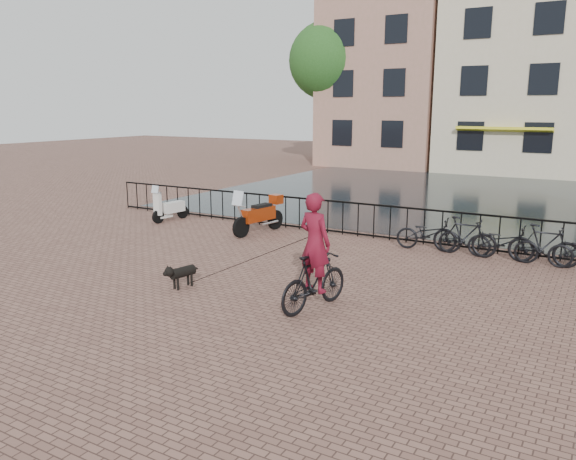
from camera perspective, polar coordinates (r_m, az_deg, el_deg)
The scene contains 14 objects.
ground at distance 10.05m, azimuth -8.78°, elevation -9.90°, with size 100.00×100.00×0.00m, color brown.
canal_water at distance 25.47m, azimuth 16.45°, elevation 3.33°, with size 20.00×20.00×0.00m, color black.
railing at distance 16.62m, azimuth 8.71°, elevation 0.85°, with size 20.00×0.05×1.02m.
canal_house_left at distance 39.61m, azimuth 10.77°, elevation 15.96°, with size 7.50×9.00×12.80m.
canal_house_mid at distance 37.63m, azimuth 22.67°, elevation 14.68°, with size 8.00×9.50×11.80m.
tree_far_left at distance 38.25m, azimuth 4.04°, elevation 16.77°, with size 5.04×5.04×9.27m.
cyclist at distance 10.57m, azimuth 2.73°, elevation -2.91°, with size 0.96×2.00×2.63m.
dog at distance 12.23m, azimuth -10.64°, elevation -4.53°, with size 0.42×0.85×0.55m.
motorcycle at distance 17.10m, azimuth -3.01°, elevation 2.03°, with size 0.81×2.06×1.44m.
scooter at distance 19.41m, azimuth -11.89°, elevation 2.82°, with size 0.55×1.43×1.30m.
parked_bike_0 at distance 15.51m, azimuth 14.07°, elevation -0.41°, with size 0.60×1.72×0.90m, color black.
parked_bike_1 at distance 15.27m, azimuth 17.49°, elevation -0.62°, with size 0.47×1.66×1.00m, color black.
parked_bike_2 at distance 15.12m, azimuth 20.98°, elevation -1.20°, with size 0.60×1.72×0.90m, color black.
parked_bike_3 at distance 14.99m, azimuth 24.57°, elevation -1.42°, with size 0.47×1.66×1.00m, color black.
Camera 1 is at (5.93, -7.17, 3.79)m, focal length 35.00 mm.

